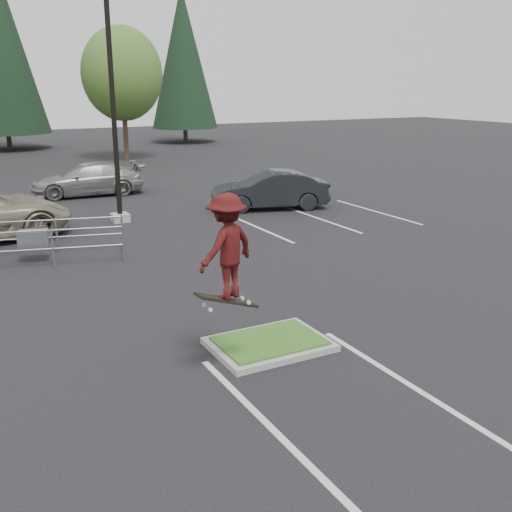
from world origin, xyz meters
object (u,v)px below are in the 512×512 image
decid_c (122,77)px  car_r_charc (270,190)px  light_pole (112,93)px  cart_corral (38,238)px  skateboarder (226,247)px  car_far_silver (88,179)px  conif_c (183,58)px

decid_c → car_r_charc: (0.51, -18.33, -4.50)m
light_pole → decid_c: light_pole is taller
light_pole → cart_corral: light_pole is taller
skateboarder → car_r_charc: bearing=-144.5°
light_pole → car_far_silver: bearing=87.6°
decid_c → cart_corral: (-8.91, -21.72, -4.57)m
cart_corral → conif_c: bearing=76.5°
cart_corral → skateboarder: size_ratio=2.00×
car_r_charc → conif_c: bearing=-178.6°
light_pole → car_far_silver: 7.13m
light_pole → cart_corral: bearing=-131.3°
cart_corral → skateboarder: bearing=-64.0°
decid_c → car_far_silver: (-5.24, -11.83, -4.54)m
decid_c → cart_corral: size_ratio=2.07×
car_r_charc → car_far_silver: car_r_charc is taller
decid_c → conif_c: bearing=50.4°
decid_c → conif_c: conif_c is taller
cart_corral → car_far_silver: size_ratio=0.82×
light_pole → car_r_charc: size_ratio=2.21×
decid_c → skateboarder: decid_c is taller
light_pole → cart_corral: size_ratio=2.50×
car_r_charc → cart_corral: bearing=-53.8°
light_pole → car_r_charc: bearing=-4.8°
light_pole → car_r_charc: 7.12m
cart_corral → decid_c: bearing=82.6°
decid_c → car_far_silver: decid_c is taller
skateboarder → car_r_charc: (7.70, 12.16, -1.55)m
decid_c → conif_c: size_ratio=0.67×
cart_corral → skateboarder: 9.08m
conif_c → cart_corral: bearing=-118.3°
skateboarder → car_r_charc: 14.47m
decid_c → skateboarder: 31.46m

